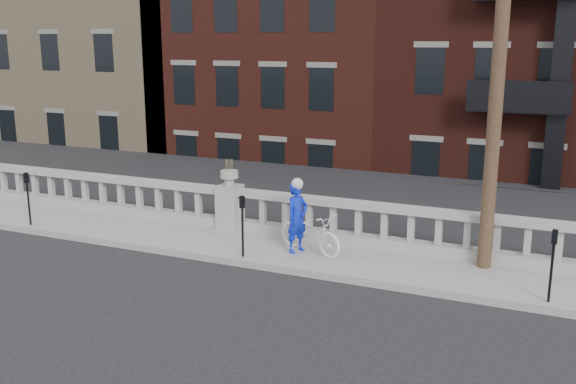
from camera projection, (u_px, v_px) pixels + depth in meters
name	position (u px, v px, depth m)	size (l,w,h in m)	color
ground	(134.00, 288.00, 12.64)	(120.00, 120.00, 0.00)	black
sidewalk	(211.00, 241.00, 15.29)	(32.00, 2.20, 0.15)	gray
balustrade	(230.00, 209.00, 16.01)	(28.00, 0.34, 1.03)	gray
planter_pedestal	(230.00, 202.00, 15.96)	(0.55, 0.55, 1.76)	gray
lower_level	(421.00, 83.00, 32.34)	(80.00, 44.00, 20.80)	#605E59
utility_pole	(502.00, 14.00, 12.21)	(1.60, 0.28, 10.00)	#422D1E
parking_meter_a	(28.00, 193.00, 16.20)	(0.10, 0.09, 1.36)	black
parking_meter_b	(242.00, 219.00, 13.82)	(0.10, 0.09, 1.36)	black
parking_meter_c	(553.00, 258.00, 11.39)	(0.10, 0.09, 1.36)	black
bicycle	(311.00, 232.00, 14.19)	(0.61, 1.74, 0.91)	white
cyclist	(297.00, 218.00, 14.16)	(0.57, 0.38, 1.57)	#0D23C9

